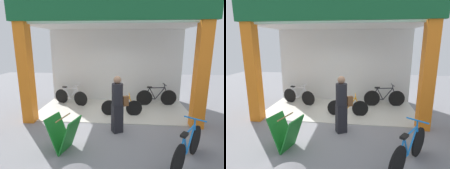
% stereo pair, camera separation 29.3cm
% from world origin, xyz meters
% --- Properties ---
extents(ground_plane, '(19.31, 19.31, 0.00)m').
position_xyz_m(ground_plane, '(0.00, 0.00, 0.00)').
color(ground_plane, gray).
rests_on(ground_plane, ground).
extents(shop_facade, '(5.85, 2.86, 3.93)m').
position_xyz_m(shop_facade, '(0.00, 1.35, 2.11)').
color(shop_facade, beige).
rests_on(shop_facade, ground).
extents(bicycle_inside_0, '(1.49, 0.56, 0.86)m').
position_xyz_m(bicycle_inside_0, '(-1.81, 1.74, 0.34)').
color(bicycle_inside_0, black).
rests_on(bicycle_inside_0, ground).
extents(bicycle_inside_1, '(1.65, 0.45, 0.91)m').
position_xyz_m(bicycle_inside_1, '(1.73, 1.92, 0.36)').
color(bicycle_inside_1, black).
rests_on(bicycle_inside_1, ground).
extents(bicycle_inside_2, '(1.44, 0.39, 0.79)m').
position_xyz_m(bicycle_inside_2, '(0.33, 0.71, 0.32)').
color(bicycle_inside_2, black).
rests_on(bicycle_inside_2, ground).
extents(bicycle_parked_0, '(1.05, 1.42, 0.95)m').
position_xyz_m(bicycle_parked_0, '(1.81, -1.86, 0.38)').
color(bicycle_parked_0, black).
rests_on(bicycle_parked_0, ground).
extents(sandwich_board_sign, '(0.80, 0.72, 0.87)m').
position_xyz_m(sandwich_board_sign, '(-0.96, -1.57, 0.43)').
color(sandwich_board_sign, '#197226').
rests_on(sandwich_board_sign, ground).
extents(pedestrian_2, '(0.54, 0.43, 1.66)m').
position_xyz_m(pedestrian_2, '(0.25, -0.51, 0.85)').
color(pedestrian_2, black).
rests_on(pedestrian_2, ground).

